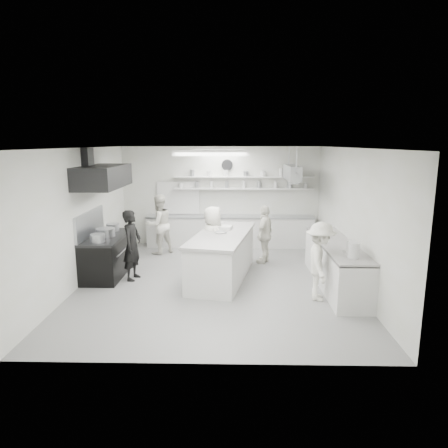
{
  "coord_description": "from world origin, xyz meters",
  "views": [
    {
      "loc": [
        0.38,
        -8.73,
        3.11
      ],
      "look_at": [
        0.17,
        0.6,
        1.22
      ],
      "focal_mm": 32.21,
      "sensor_mm": 36.0,
      "label": 1
    }
  ],
  "objects_px": {
    "right_counter": "(336,265)",
    "back_counter": "(230,231)",
    "cook_back": "(159,224)",
    "stove": "(108,257)",
    "prep_island": "(222,257)",
    "cook_stove": "(132,245)"
  },
  "relations": [
    {
      "from": "prep_island",
      "to": "right_counter",
      "type": "bearing_deg",
      "value": 1.51
    },
    {
      "from": "cook_stove",
      "to": "cook_back",
      "type": "height_order",
      "value": "cook_back"
    },
    {
      "from": "back_counter",
      "to": "right_counter",
      "type": "xyz_separation_m",
      "value": [
        2.35,
        -3.4,
        0.01
      ]
    },
    {
      "from": "stove",
      "to": "right_counter",
      "type": "height_order",
      "value": "right_counter"
    },
    {
      "from": "prep_island",
      "to": "stove",
      "type": "bearing_deg",
      "value": -172.37
    },
    {
      "from": "cook_stove",
      "to": "cook_back",
      "type": "xyz_separation_m",
      "value": [
        0.21,
        2.22,
        0.03
      ]
    },
    {
      "from": "stove",
      "to": "right_counter",
      "type": "bearing_deg",
      "value": -6.52
    },
    {
      "from": "prep_island",
      "to": "cook_back",
      "type": "bearing_deg",
      "value": 142.44
    },
    {
      "from": "stove",
      "to": "prep_island",
      "type": "xyz_separation_m",
      "value": [
        2.73,
        -0.17,
        0.06
      ]
    },
    {
      "from": "stove",
      "to": "back_counter",
      "type": "height_order",
      "value": "back_counter"
    },
    {
      "from": "stove",
      "to": "prep_island",
      "type": "height_order",
      "value": "prep_island"
    },
    {
      "from": "cook_back",
      "to": "right_counter",
      "type": "bearing_deg",
      "value": 109.21
    },
    {
      "from": "right_counter",
      "to": "cook_stove",
      "type": "height_order",
      "value": "cook_stove"
    },
    {
      "from": "cook_stove",
      "to": "cook_back",
      "type": "distance_m",
      "value": 2.23
    },
    {
      "from": "back_counter",
      "to": "cook_back",
      "type": "relative_size",
      "value": 2.96
    },
    {
      "from": "stove",
      "to": "cook_back",
      "type": "bearing_deg",
      "value": 65.35
    },
    {
      "from": "cook_stove",
      "to": "back_counter",
      "type": "bearing_deg",
      "value": -24.94
    },
    {
      "from": "prep_island",
      "to": "cook_stove",
      "type": "height_order",
      "value": "cook_stove"
    },
    {
      "from": "right_counter",
      "to": "cook_back",
      "type": "height_order",
      "value": "cook_back"
    },
    {
      "from": "back_counter",
      "to": "prep_island",
      "type": "xyz_separation_m",
      "value": [
        -0.17,
        -2.97,
        0.05
      ]
    },
    {
      "from": "right_counter",
      "to": "back_counter",
      "type": "bearing_deg",
      "value": 124.65
    },
    {
      "from": "back_counter",
      "to": "cook_stove",
      "type": "bearing_deg",
      "value": -125.7
    }
  ]
}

